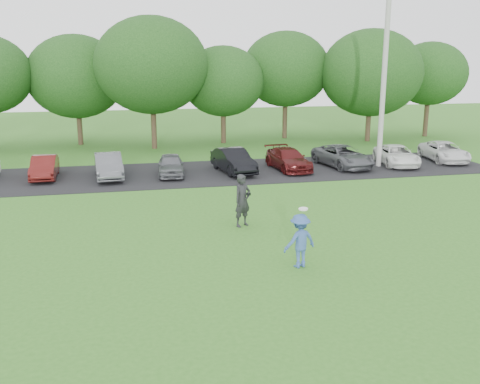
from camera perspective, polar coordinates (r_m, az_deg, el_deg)
The scene contains 7 objects.
ground at distance 16.23m, azimuth 2.63°, elevation -7.42°, with size 100.00×100.00×0.00m, color #326D1F.
parking_lot at distance 28.49m, azimuth -4.04°, elevation 2.05°, with size 32.00×6.50×0.03m, color black.
utility_pole at distance 30.64m, azimuth 15.08°, elevation 11.28°, with size 0.28×0.28×9.38m, color #A8A6A2.
frisbee_player at distance 15.66m, azimuth 6.40°, elevation -5.17°, with size 1.16×0.86×1.79m.
camera_bystander at distance 19.26m, azimuth 0.27°, elevation -0.91°, with size 0.83×0.74×1.92m.
parked_cars at distance 28.67m, azimuth -0.15°, elevation 3.38°, with size 30.78×4.71×1.26m.
tree_row at distance 37.75m, azimuth -4.03°, elevation 12.51°, with size 42.39×9.85×8.64m.
Camera 1 is at (-3.91, -14.58, 5.96)m, focal length 40.00 mm.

